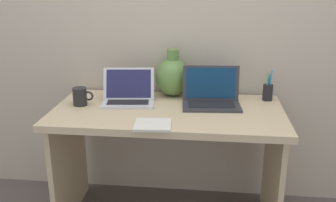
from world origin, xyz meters
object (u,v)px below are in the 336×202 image
laptop_left (128,94)px  laptop_right (211,95)px  green_vase (173,76)px  coffee_mug (80,96)px  pen_cup (268,92)px  notebook_stack (153,125)px

laptop_left → laptop_right: bearing=1.5°
green_vase → coffee_mug: 0.59m
laptop_right → pen_cup: (0.35, 0.12, -0.01)m
notebook_stack → coffee_mug: size_ratio=1.51×
laptop_right → notebook_stack: bearing=-127.8°
laptop_left → pen_cup: size_ratio=1.76×
pen_cup → laptop_left: bearing=-171.0°
coffee_mug → pen_cup: 1.15m
laptop_right → coffee_mug: bearing=-172.9°
green_vase → pen_cup: 0.60m
laptop_right → pen_cup: size_ratio=1.88×
green_vase → notebook_stack: green_vase is taller
coffee_mug → laptop_left: bearing=16.9°
laptop_right → coffee_mug: (-0.77, -0.10, -0.01)m
green_vase → coffee_mug: bearing=-154.1°
laptop_left → coffee_mug: 0.29m
laptop_left → coffee_mug: bearing=-163.1°
laptop_left → green_vase: green_vase is taller
green_vase → coffee_mug: green_vase is taller
laptop_right → green_vase: size_ratio=1.17×
notebook_stack → pen_cup: size_ratio=0.99×
notebook_stack → pen_cup: bearing=37.9°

